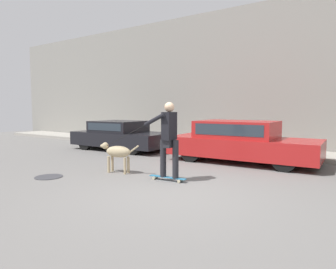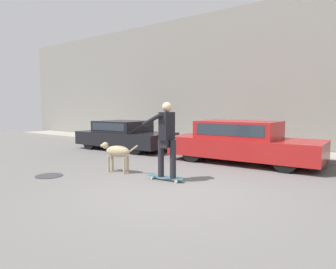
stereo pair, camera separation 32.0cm
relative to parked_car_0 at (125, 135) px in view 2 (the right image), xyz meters
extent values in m
plane|color=slate|center=(5.08, -3.97, -0.57)|extent=(36.00, 36.00, 0.00)
cube|color=gray|center=(5.08, 3.09, 2.31)|extent=(32.00, 0.30, 5.75)
cube|color=#A39E93|center=(5.08, 2.00, -0.49)|extent=(30.00, 1.84, 0.16)
cylinder|color=black|center=(1.25, 0.84, -0.26)|extent=(0.62, 0.22, 0.62)
cylinder|color=black|center=(1.30, -0.76, -0.26)|extent=(0.62, 0.22, 0.62)
cylinder|color=black|center=(-1.22, 0.76, -0.26)|extent=(0.62, 0.22, 0.62)
cylinder|color=black|center=(-1.17, -0.83, -0.26)|extent=(0.62, 0.22, 0.62)
cube|color=black|center=(0.04, 0.00, -0.11)|extent=(4.03, 1.96, 0.53)
cube|color=black|center=(-0.12, 0.00, 0.37)|extent=(1.97, 1.71, 0.44)
cube|color=#28333D|center=(-0.09, -0.83, 0.39)|extent=(1.69, 0.06, 0.28)
cylinder|color=black|center=(6.42, 0.82, -0.24)|extent=(0.65, 0.22, 0.65)
cylinder|color=black|center=(6.47, -0.73, -0.24)|extent=(0.65, 0.22, 0.65)
cylinder|color=black|center=(3.65, 0.73, -0.24)|extent=(0.65, 0.22, 0.65)
cylinder|color=black|center=(3.69, -0.81, -0.24)|extent=(0.65, 0.22, 0.65)
cube|color=#B21E1E|center=(5.06, 0.00, -0.09)|extent=(4.54, 1.92, 0.57)
cube|color=#B21E1E|center=(4.88, 0.00, 0.46)|extent=(2.40, 1.68, 0.52)
cube|color=#28333D|center=(4.90, -0.81, 0.48)|extent=(2.07, 0.07, 0.33)
cylinder|color=tan|center=(2.71, -3.38, -0.35)|extent=(0.07, 0.07, 0.43)
cylinder|color=tan|center=(2.68, -3.22, -0.35)|extent=(0.07, 0.07, 0.43)
cylinder|color=tan|center=(3.19, -3.30, -0.35)|extent=(0.07, 0.07, 0.43)
cylinder|color=tan|center=(3.16, -3.13, -0.35)|extent=(0.07, 0.07, 0.43)
ellipsoid|color=tan|center=(2.93, -3.26, -0.01)|extent=(0.75, 0.42, 0.30)
sphere|color=tan|center=(2.53, -3.33, 0.12)|extent=(0.18, 0.18, 0.18)
cylinder|color=tan|center=(2.46, -3.34, 0.11)|extent=(0.11, 0.10, 0.08)
cylinder|color=tan|center=(3.39, -3.18, 0.08)|extent=(0.29, 0.09, 0.22)
cylinder|color=beige|center=(4.14, -3.35, -0.53)|extent=(0.07, 0.04, 0.07)
cylinder|color=beige|center=(4.13, -3.20, -0.53)|extent=(0.07, 0.04, 0.07)
cylinder|color=beige|center=(4.80, -3.29, -0.53)|extent=(0.07, 0.04, 0.07)
cylinder|color=beige|center=(4.79, -3.14, -0.53)|extent=(0.07, 0.04, 0.07)
cube|color=teal|center=(4.46, -3.25, -0.49)|extent=(0.93, 0.20, 0.02)
cylinder|color=#232328|center=(4.35, -3.26, -0.05)|extent=(0.14, 0.14, 0.87)
cylinder|color=#232328|center=(4.67, -3.23, -0.05)|extent=(0.14, 0.14, 0.87)
cube|color=#232328|center=(4.51, -3.24, 0.30)|extent=(0.20, 0.33, 0.17)
cube|color=black|center=(4.51, -3.24, 0.70)|extent=(0.24, 0.42, 0.63)
sphere|color=tan|center=(4.51, -3.24, 1.13)|extent=(0.22, 0.22, 0.22)
cylinder|color=black|center=(4.49, -3.00, 0.67)|extent=(0.09, 0.09, 0.60)
cylinder|color=black|center=(4.26, -3.47, 0.85)|extent=(0.59, 0.13, 0.32)
cylinder|color=black|center=(3.26, -3.39, 0.41)|extent=(1.45, 0.13, 0.65)
cylinder|color=#38383D|center=(1.87, -4.57, -0.56)|extent=(0.66, 0.66, 0.01)
camera|label=1|loc=(8.27, -8.89, 1.11)|focal=32.00mm
camera|label=2|loc=(8.54, -8.71, 1.11)|focal=32.00mm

